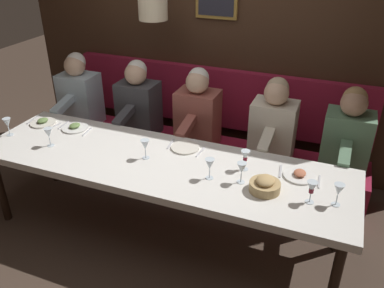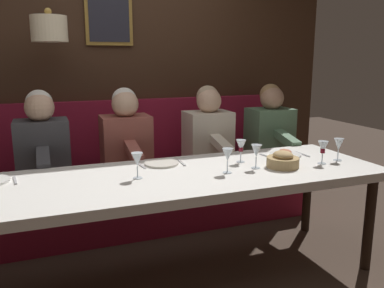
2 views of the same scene
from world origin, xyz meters
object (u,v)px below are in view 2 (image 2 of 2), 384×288
Objects in this scene: diner_middle at (126,139)px; wine_glass_5 at (323,148)px; wine_glass_0 at (339,145)px; diner_near at (208,133)px; wine_glass_1 at (137,160)px; wine_glass_2 at (228,155)px; dining_table at (158,185)px; wine_glass_3 at (256,151)px; wine_glass_4 at (241,147)px; bread_bowl at (283,160)px; diner_far at (42,145)px; diner_nearest at (270,129)px.

wine_glass_5 is at bearing -129.80° from diner_middle.
wine_glass_0 is at bearing -78.08° from wine_glass_5.
diner_near is 4.82× the size of wine_glass_1.
wine_glass_1 is 0.58m from wine_glass_2.
wine_glass_1 is at bearing 89.79° from dining_table.
diner_near is 4.82× the size of wine_glass_3.
wine_glass_3 is 0.50m from wine_glass_5.
wine_glass_4 is at bearing 64.94° from wine_glass_5.
wine_glass_3 is (-0.94, -0.70, 0.04)m from diner_middle.
wine_glass_2 reaches higher than dining_table.
wine_glass_0 is 0.49m from bread_bowl.
wine_glass_2 is (-0.97, -0.47, 0.04)m from diner_middle.
wine_glass_2 is 0.73m from wine_glass_5.
wine_glass_5 is (-0.04, 0.17, -0.00)m from wine_glass_0.
wine_glass_1 is at bearing 86.11° from wine_glass_3.
wine_glass_2 is 0.42m from bread_bowl.
diner_far reaches higher than wine_glass_4.
diner_near is 0.94m from wine_glass_3.
wine_glass_4 is (0.13, -0.79, -0.00)m from wine_glass_1.
wine_glass_3 is at bearing 87.77° from wine_glass_0.
wine_glass_0 is at bearing -92.23° from wine_glass_3.
wine_glass_1 and wine_glass_2 have the same top height.
diner_nearest and diner_near have the same top height.
wine_glass_5 is (-0.06, -0.50, -0.00)m from wine_glass_3.
bread_bowl is (-0.98, -1.54, -0.03)m from diner_far.
diner_far reaches higher than wine_glass_2.
diner_nearest is 1.00× the size of diner_middle.
diner_far is at bearing 55.31° from wine_glass_3.
diner_nearest is (0.88, -1.36, 0.13)m from dining_table.
diner_nearest is 1.02m from wine_glass_5.
diner_near is at bearing -2.64° from wine_glass_3.
diner_far is at bearing 31.77° from wine_glass_1.
wine_glass_0 reaches higher than bread_bowl.
wine_glass_3 is at bearing -173.24° from wine_glass_4.
wine_glass_5 is at bearing 101.92° from wine_glass_0.
diner_near reaches higher than wine_glass_2.
wine_glass_2 and wine_glass_4 have the same top height.
dining_table is 3.86× the size of diner_nearest.
bread_bowl is (-0.98, -0.14, -0.03)m from diner_near.
diner_middle is 0.89m from wine_glass_1.
diner_near is at bearing -43.97° from wine_glass_1.
wine_glass_4 is (0.13, -0.66, 0.17)m from dining_table.
diner_near is 1.10m from wine_glass_5.
wine_glass_2 is at bearing 136.70° from diner_nearest.
diner_middle and diner_far have the same top height.
wine_glass_0 is 0.72m from wine_glass_4.
wine_glass_3 reaches higher than bread_bowl.
diner_nearest is 1.33m from wine_glass_2.
wine_glass_0 is 0.75× the size of bread_bowl.
wine_glass_2 is at bearing 87.82° from wine_glass_5.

